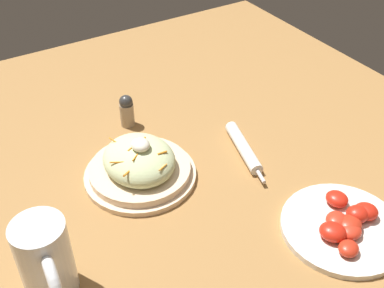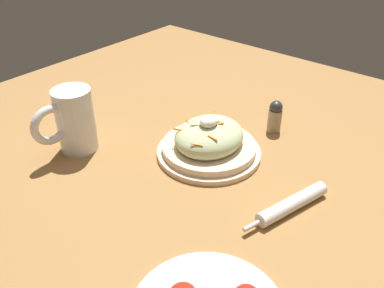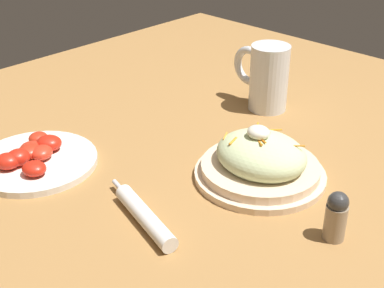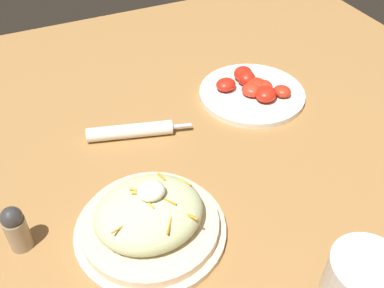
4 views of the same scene
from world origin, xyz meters
TOP-DOWN VIEW (x-y plane):
  - ground_plane at (0.00, 0.00)m, footprint 1.43×1.43m
  - salad_plate at (-0.08, -0.02)m, footprint 0.22×0.22m
  - beer_mug at (0.09, -0.25)m, footprint 0.14×0.08m
  - napkin_roll at (-0.03, 0.20)m, footprint 0.19×0.07m
  - tomato_plate at (0.24, 0.22)m, footprint 0.22×0.22m
  - salt_shaker at (-0.25, 0.04)m, footprint 0.03×0.03m

SIDE VIEW (x-z plane):
  - ground_plane at x=0.00m, z-range 0.00..0.00m
  - tomato_plate at x=0.24m, z-range -0.01..0.03m
  - napkin_roll at x=-0.03m, z-range 0.00..0.03m
  - salad_plate at x=-0.08m, z-range -0.02..0.08m
  - salt_shaker at x=-0.25m, z-range 0.00..0.08m
  - beer_mug at x=0.09m, z-range -0.01..0.13m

